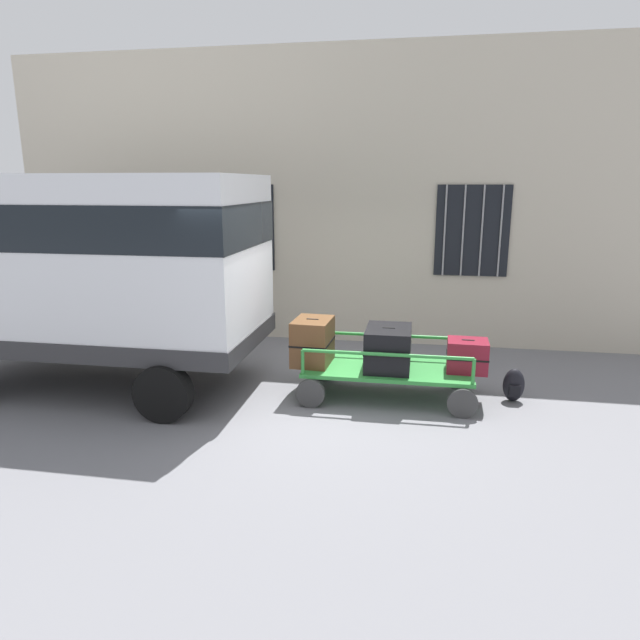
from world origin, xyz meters
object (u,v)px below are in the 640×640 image
Objects in this scene: luggage_cart at (388,373)px; suitcase_midleft_bottom at (388,348)px; suitcase_left_bottom at (313,341)px; van at (90,260)px; backpack at (514,385)px; suitcase_center_bottom at (467,356)px.

suitcase_midleft_bottom is at bearing -90.00° from luggage_cart.
suitcase_midleft_bottom is (1.01, -0.02, -0.03)m from suitcase_left_bottom.
suitcase_left_bottom is 1.01m from suitcase_midleft_bottom.
suitcase_left_bottom is at bearing 3.76° from van.
luggage_cart is 2.93× the size of suitcase_midleft_bottom.
luggage_cart is at bearing -174.50° from backpack.
backpack is (5.64, 0.35, -1.55)m from van.
van reaches higher than suitcase_center_bottom.
suitcase_center_bottom is at bearing -168.79° from backpack.
suitcase_left_bottom is 2.68m from backpack.
suitcase_left_bottom is 1.53× the size of backpack.
suitcase_midleft_bottom reaches higher than backpack.
suitcase_midleft_bottom is at bearing 2.47° from van.
suitcase_center_bottom reaches higher than backpack.
backpack is at bearing 5.50° from luggage_cart.
van is at bearing -177.27° from luggage_cart.
suitcase_midleft_bottom is at bearing -1.41° from suitcase_left_bottom.
suitcase_center_bottom is (1.01, 0.05, -0.06)m from suitcase_midleft_bottom.
suitcase_left_bottom is 2.01m from suitcase_center_bottom.
backpack reaches higher than luggage_cart.
suitcase_midleft_bottom is 1.45× the size of suitcase_center_bottom.
suitcase_left_bottom reaches higher than backpack.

